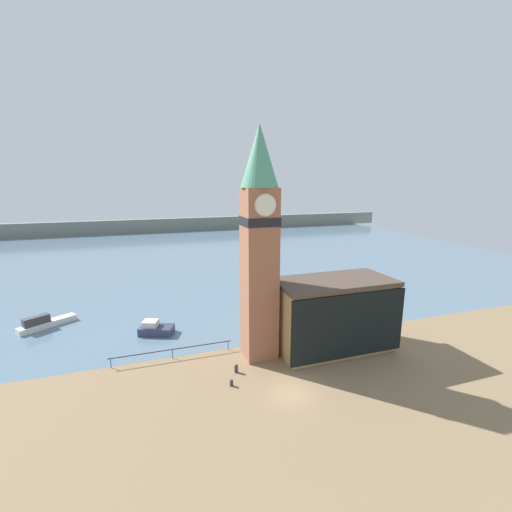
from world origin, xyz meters
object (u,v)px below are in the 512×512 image
Objects in this scene: mooring_bollard_far at (236,368)px; clock_tower at (259,240)px; mooring_bollard_near at (231,382)px; pier_building at (334,314)px; boat_near at (155,329)px; boat_far at (44,323)px.

clock_tower is at bearing 38.18° from mooring_bollard_far.
mooring_bollard_near is 0.77× the size of mooring_bollard_far.
mooring_bollard_far is (-3.36, -2.64, -12.53)m from clock_tower.
clock_tower is 12.41m from pier_building.
clock_tower is 18.75m from boat_near.
mooring_bollard_far is (1.04, 2.12, 0.11)m from mooring_bollard_near.
boat_near is at bearing 114.12° from mooring_bollard_near.
boat_near is (-19.27, 10.32, -3.44)m from pier_building.
pier_building is at bearing 15.85° from mooring_bollard_near.
mooring_bollard_far is (-11.95, -1.57, -3.64)m from pier_building.
clock_tower is at bearing 47.28° from mooring_bollard_near.
pier_building is 12.59m from mooring_bollard_far.
boat_far is (-24.50, 15.90, -12.35)m from clock_tower.
mooring_bollard_near is at bearing -132.72° from clock_tower.
boat_far is 28.83m from mooring_bollard_near.
boat_near is (-10.67, 9.25, -12.33)m from clock_tower.
boat_far reaches higher than mooring_bollard_far.
boat_far is 10.04× the size of mooring_bollard_near.
mooring_bollard_far is at bearing -172.54° from pier_building.
pier_building is at bearing -60.97° from boat_far.
clock_tower reaches higher than boat_far.
pier_building reaches higher than boat_far.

